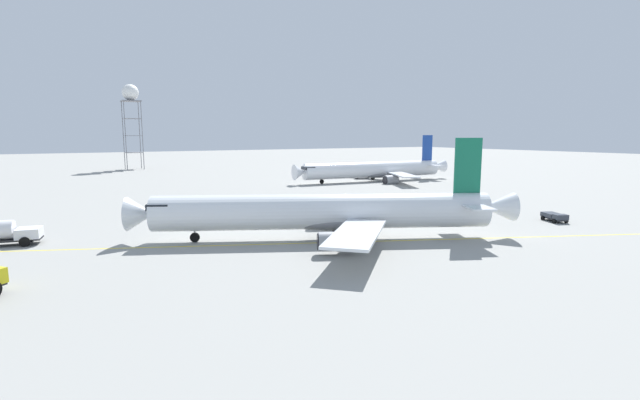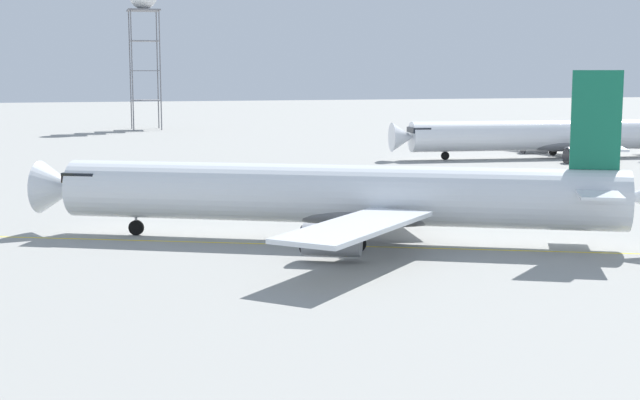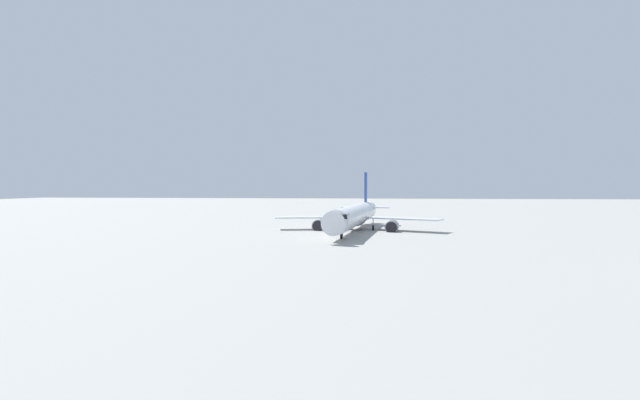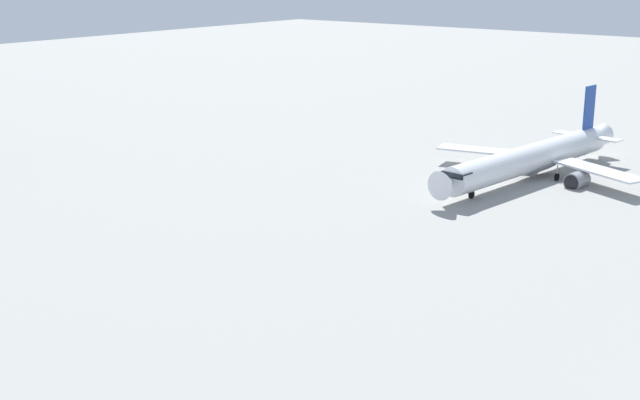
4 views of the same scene
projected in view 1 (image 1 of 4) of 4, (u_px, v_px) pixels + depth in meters
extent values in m
plane|color=gray|center=(290.00, 240.00, 53.17)|extent=(600.00, 600.00, 0.00)
cylinder|color=silver|center=(323.00, 212.00, 52.95)|extent=(20.62, 36.76, 4.08)
cone|color=silver|center=(141.00, 214.00, 51.38)|extent=(4.80, 4.39, 3.88)
cone|color=silver|center=(497.00, 207.00, 54.50)|extent=(4.86, 5.11, 3.47)
cube|color=black|center=(161.00, 206.00, 51.42)|extent=(4.17, 3.67, 0.70)
ellipsoid|color=slate|center=(339.00, 221.00, 53.26)|extent=(9.40, 14.19, 2.24)
cube|color=#146B4C|center=(468.00, 165.00, 53.50)|extent=(1.61, 2.98, 6.47)
cube|color=silver|center=(477.00, 207.00, 51.04)|extent=(5.31, 4.36, 0.20)
cube|color=silver|center=(456.00, 199.00, 57.23)|extent=(5.31, 4.36, 0.20)
cube|color=silver|center=(357.00, 233.00, 44.60)|extent=(12.62, 12.49, 0.28)
cube|color=silver|center=(337.00, 206.00, 61.90)|extent=(13.89, 5.98, 0.28)
cylinder|color=gray|center=(336.00, 241.00, 46.63)|extent=(3.40, 4.15, 2.02)
cylinder|color=black|center=(318.00, 242.00, 46.49)|extent=(1.61, 0.88, 1.72)
cylinder|color=gray|center=(325.00, 218.00, 59.95)|extent=(3.40, 4.15, 2.02)
cylinder|color=black|center=(310.00, 218.00, 59.81)|extent=(1.61, 0.88, 1.72)
cylinder|color=#9EA0A5|center=(194.00, 228.00, 52.08)|extent=(0.20, 0.20, 2.11)
cylinder|color=black|center=(195.00, 237.00, 52.23)|extent=(0.75, 1.12, 1.10)
cylinder|color=#9EA0A5|center=(343.00, 232.00, 49.95)|extent=(0.20, 0.20, 2.11)
cylinder|color=black|center=(343.00, 242.00, 50.10)|extent=(0.75, 1.12, 1.10)
cylinder|color=#9EA0A5|center=(336.00, 221.00, 56.74)|extent=(0.20, 0.20, 2.11)
cylinder|color=black|center=(336.00, 229.00, 56.89)|extent=(0.75, 1.12, 1.10)
cylinder|color=white|center=(373.00, 169.00, 119.77)|extent=(8.07, 39.44, 4.08)
cone|color=white|center=(300.00, 172.00, 111.26)|extent=(4.17, 3.38, 3.88)
cone|color=white|center=(438.00, 166.00, 128.36)|extent=(3.86, 4.33, 3.47)
cube|color=black|center=(308.00, 168.00, 112.03)|extent=(3.70, 2.74, 0.70)
ellipsoid|color=slate|center=(380.00, 173.00, 120.73)|extent=(5.10, 14.42, 2.25)
cube|color=#193D93|center=(427.00, 148.00, 126.04)|extent=(0.57, 3.21, 6.92)
cube|color=white|center=(434.00, 165.00, 123.83)|extent=(5.00, 3.07, 0.20)
cube|color=white|center=(420.00, 164.00, 129.59)|extent=(5.00, 3.07, 0.20)
cube|color=white|center=(403.00, 175.00, 112.42)|extent=(15.32, 9.89, 0.28)
cube|color=white|center=(364.00, 169.00, 129.58)|extent=(15.49, 7.26, 0.28)
cylinder|color=gray|center=(391.00, 180.00, 113.85)|extent=(2.89, 3.63, 2.56)
cylinder|color=black|center=(385.00, 181.00, 113.14)|extent=(2.18, 0.37, 2.17)
cylinder|color=gray|center=(362.00, 176.00, 126.96)|extent=(2.89, 3.63, 2.56)
cylinder|color=black|center=(357.00, 176.00, 126.25)|extent=(2.18, 0.37, 2.17)
cylinder|color=#9EA0A5|center=(322.00, 178.00, 113.91)|extent=(0.20, 0.20, 1.87)
cylinder|color=black|center=(322.00, 182.00, 114.04)|extent=(0.41, 1.12, 1.10)
cylinder|color=#9EA0A5|center=(387.00, 177.00, 117.70)|extent=(0.20, 0.20, 1.87)
cylinder|color=black|center=(386.00, 180.00, 117.83)|extent=(0.41, 1.12, 1.10)
cylinder|color=#9EA0A5|center=(373.00, 174.00, 123.91)|extent=(0.20, 0.20, 1.87)
cylinder|color=black|center=(373.00, 178.00, 124.04)|extent=(0.41, 1.12, 1.10)
cube|color=#232326|center=(554.00, 218.00, 64.73)|extent=(4.09, 2.86, 0.20)
cube|color=#2D333D|center=(561.00, 217.00, 63.37)|extent=(1.74, 2.12, 0.70)
cube|color=black|center=(563.00, 217.00, 62.90)|extent=(0.65, 1.46, 0.39)
cube|color=#2D333D|center=(551.00, 215.00, 65.33)|extent=(2.96, 2.61, 0.60)
cylinder|color=black|center=(566.00, 221.00, 63.58)|extent=(0.70, 0.50, 0.64)
cylinder|color=black|center=(554.00, 221.00, 63.32)|extent=(0.70, 0.50, 0.64)
cylinder|color=black|center=(554.00, 217.00, 66.06)|extent=(0.70, 0.50, 0.64)
cylinder|color=black|center=(543.00, 218.00, 65.80)|extent=(0.70, 0.50, 0.64)
cube|color=silver|center=(29.00, 233.00, 51.23)|extent=(3.02, 2.84, 1.10)
cube|color=black|center=(40.00, 231.00, 51.58)|extent=(2.18, 0.48, 0.62)
cylinder|color=black|center=(31.00, 237.00, 52.50)|extent=(0.47, 1.13, 1.10)
cylinder|color=black|center=(25.00, 242.00, 50.05)|extent=(0.47, 1.13, 1.10)
cylinder|color=slate|center=(123.00, 136.00, 161.89)|extent=(0.24, 0.24, 23.71)
cylinder|color=slate|center=(125.00, 136.00, 157.15)|extent=(0.24, 0.24, 23.71)
cylinder|color=slate|center=(142.00, 136.00, 159.91)|extent=(0.24, 0.24, 23.71)
cylinder|color=slate|center=(140.00, 136.00, 164.65)|extent=(0.24, 0.24, 23.71)
cube|color=slate|center=(134.00, 153.00, 161.74)|extent=(5.74, 5.74, 0.16)
cube|color=slate|center=(133.00, 136.00, 160.90)|extent=(5.74, 5.74, 0.16)
cube|color=slate|center=(132.00, 119.00, 160.06)|extent=(5.74, 5.74, 0.16)
cube|color=slate|center=(131.00, 101.00, 159.19)|extent=(6.34, 6.34, 0.30)
sphere|color=white|center=(130.00, 92.00, 158.77)|extent=(5.60, 5.60, 5.60)
cube|color=yellow|center=(321.00, 243.00, 51.98)|extent=(68.48, 156.04, 0.01)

